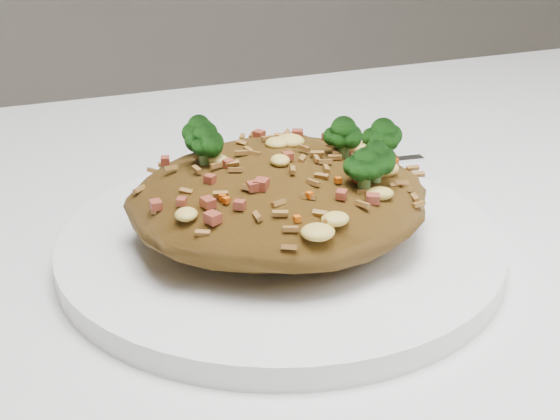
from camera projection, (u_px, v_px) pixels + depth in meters
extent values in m
cube|color=silver|center=(360.00, 318.00, 0.43)|extent=(1.20, 0.80, 0.04)
cylinder|color=white|center=(280.00, 244.00, 0.45)|extent=(0.25, 0.25, 0.01)
ellipsoid|color=brown|center=(280.00, 198.00, 0.44)|extent=(0.17, 0.15, 0.05)
ellipsoid|color=#0B3707|center=(343.00, 136.00, 0.44)|extent=(0.02, 0.02, 0.02)
ellipsoid|color=#0B3707|center=(365.00, 166.00, 0.40)|extent=(0.02, 0.02, 0.02)
ellipsoid|color=#0B3707|center=(205.00, 142.00, 0.43)|extent=(0.02, 0.02, 0.02)
ellipsoid|color=#0B3707|center=(375.00, 159.00, 0.41)|extent=(0.02, 0.02, 0.02)
ellipsoid|color=#0B3707|center=(199.00, 132.00, 0.45)|extent=(0.02, 0.02, 0.02)
ellipsoid|color=#0B3707|center=(383.00, 137.00, 0.45)|extent=(0.02, 0.02, 0.02)
cube|color=silver|center=(377.00, 162.00, 0.54)|extent=(0.10, 0.02, 0.00)
cube|color=silver|center=(241.00, 176.00, 0.52)|extent=(0.03, 0.03, 0.00)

